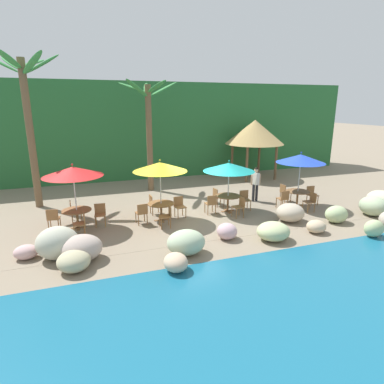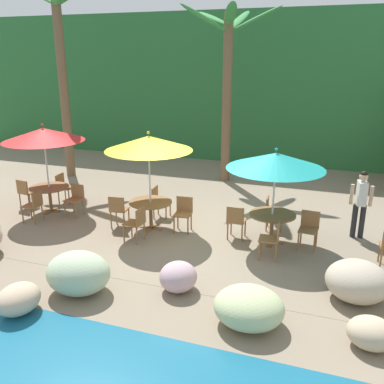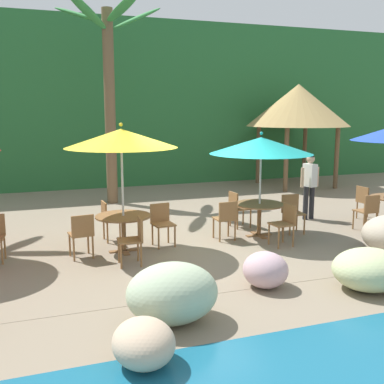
{
  "view_description": "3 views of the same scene",
  "coord_description": "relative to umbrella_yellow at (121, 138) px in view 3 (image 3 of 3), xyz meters",
  "views": [
    {
      "loc": [
        -4.4,
        -12.26,
        4.63
      ],
      "look_at": [
        -0.17,
        -0.03,
        1.11
      ],
      "focal_mm": 30.12,
      "sensor_mm": 36.0,
      "label": 1
    },
    {
      "loc": [
        2.87,
        -9.27,
        4.29
      ],
      "look_at": [
        -0.43,
        0.18,
        1.06
      ],
      "focal_mm": 39.62,
      "sensor_mm": 36.0,
      "label": 2
    },
    {
      "loc": [
        -3.17,
        -8.83,
        2.79
      ],
      "look_at": [
        -0.09,
        -0.07,
        1.14
      ],
      "focal_mm": 43.33,
      "sensor_mm": 36.0,
      "label": 3
    }
  ],
  "objects": [
    {
      "name": "palapa_hut",
      "position": [
        7.63,
        5.99,
        0.68
      ],
      "size": [
        3.73,
        3.73,
        3.7
      ],
      "color": "brown",
      "rests_on": "ground"
    },
    {
      "name": "terrace_deck",
      "position": [
        1.5,
        -0.01,
        -2.25
      ],
      "size": [
        18.0,
        5.2,
        0.01
      ],
      "color": "gray",
      "rests_on": "ground"
    },
    {
      "name": "waiter_in_white",
      "position": [
        5.03,
        1.16,
        -1.26
      ],
      "size": [
        0.52,
        0.37,
        1.7
      ],
      "color": "#232328",
      "rests_on": "ground"
    },
    {
      "name": "chair_blue_left",
      "position": [
        5.64,
        -0.33,
        -1.74
      ],
      "size": [
        0.43,
        0.44,
        0.87
      ],
      "color": "olive",
      "rests_on": "ground"
    },
    {
      "name": "chair_yellow_seaward",
      "position": [
        0.84,
        0.18,
        -1.74
      ],
      "size": [
        0.46,
        0.47,
        0.87
      ],
      "color": "olive",
      "rests_on": "ground"
    },
    {
      "name": "umbrella_yellow",
      "position": [
        0.0,
        0.0,
        0.0
      ],
      "size": [
        2.17,
        2.17,
        2.55
      ],
      "color": "silver",
      "rests_on": "ground"
    },
    {
      "name": "chair_yellow_left",
      "position": [
        -0.83,
        -0.2,
        -1.74
      ],
      "size": [
        0.47,
        0.48,
        0.87
      ],
      "color": "olive",
      "rests_on": "ground"
    },
    {
      "name": "foliage_backdrop",
      "position": [
        1.5,
        8.99,
        0.75
      ],
      "size": [
        28.0,
        2.4,
        6.0
      ],
      "color": "#286633",
      "rests_on": "ground"
    },
    {
      "name": "chair_teal_left",
      "position": [
        2.23,
        0.05,
        -1.74
      ],
      "size": [
        0.42,
        0.43,
        0.87
      ],
      "color": "olive",
      "rests_on": "ground"
    },
    {
      "name": "palm_tree_second",
      "position": [
        0.63,
        5.02,
        1.62
      ],
      "size": [
        3.21,
        3.46,
        5.86
      ],
      "color": "brown",
      "rests_on": "ground"
    },
    {
      "name": "dining_table_yellow",
      "position": [
        -0.0,
        -0.0,
        -1.64
      ],
      "size": [
        1.1,
        1.1,
        0.74
      ],
      "color": "brown",
      "rests_on": "ground"
    },
    {
      "name": "rock_seawall",
      "position": [
        2.69,
        -2.68,
        -1.87
      ],
      "size": [
        15.54,
        3.46,
        1.02
      ],
      "color": "#ACBF95",
      "rests_on": "ground"
    },
    {
      "name": "chair_yellow_right",
      "position": [
        0.03,
        -0.85,
        -1.74
      ],
      "size": [
        0.46,
        0.45,
        0.87
      ],
      "color": "olive",
      "rests_on": "ground"
    },
    {
      "name": "chair_yellow_inland",
      "position": [
        -0.14,
        0.84,
        -1.74
      ],
      "size": [
        0.45,
        0.45,
        0.87
      ],
      "color": "olive",
      "rests_on": "ground"
    },
    {
      "name": "chair_teal_seaward",
      "position": [
        3.94,
        0.18,
        -1.74
      ],
      "size": [
        0.45,
        0.46,
        0.87
      ],
      "color": "olive",
      "rests_on": "ground"
    },
    {
      "name": "dining_table_teal",
      "position": [
        3.08,
        0.15,
        -1.64
      ],
      "size": [
        1.1,
        1.1,
        0.74
      ],
      "color": "brown",
      "rests_on": "ground"
    },
    {
      "name": "umbrella_teal",
      "position": [
        3.08,
        0.15,
        -0.23
      ],
      "size": [
        2.25,
        2.25,
        2.32
      ],
      "color": "silver",
      "rests_on": "ground"
    },
    {
      "name": "ground_plane",
      "position": [
        1.5,
        -0.01,
        -2.25
      ],
      "size": [
        120.0,
        120.0,
        0.0
      ],
      "primitive_type": "plane",
      "color": "gray"
    },
    {
      "name": "chair_teal_right",
      "position": [
        3.24,
        -0.69,
        -1.74
      ],
      "size": [
        0.46,
        0.45,
        0.87
      ],
      "color": "olive",
      "rests_on": "ground"
    },
    {
      "name": "chair_blue_inland",
      "position": [
        6.36,
        0.63,
        -1.74
      ],
      "size": [
        0.45,
        0.44,
        0.87
      ],
      "color": "olive",
      "rests_on": "ground"
    },
    {
      "name": "chair_teal_inland",
      "position": [
        2.93,
        0.99,
        -1.74
      ],
      "size": [
        0.46,
        0.45,
        0.87
      ],
      "color": "olive",
      "rests_on": "ground"
    }
  ]
}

